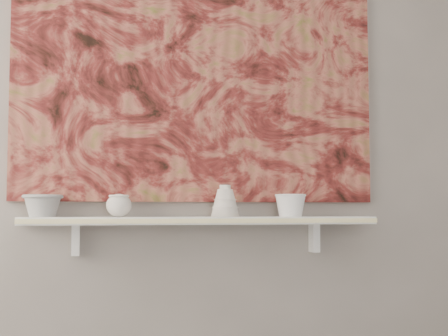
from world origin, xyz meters
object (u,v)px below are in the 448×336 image
object	(u,v)px
shelf	(203,221)
bowl_grey	(43,205)
painting	(200,69)
cup_cream	(119,205)
bell_vessel	(225,201)
bowl_white	(290,205)

from	to	relation	value
shelf	bowl_grey	world-z (taller)	bowl_grey
shelf	painting	bearing A→B (deg)	90.00
painting	cup_cream	xyz separation A→B (m)	(-0.33, -0.08, -0.57)
bell_vessel	bowl_white	world-z (taller)	bell_vessel
painting	bowl_grey	size ratio (longest dim) A/B	9.87
shelf	bowl_grey	size ratio (longest dim) A/B	9.21
cup_cream	bowl_white	xyz separation A→B (m)	(0.69, 0.00, 0.00)
painting	bowl_white	distance (m)	0.68
shelf	bell_vessel	world-z (taller)	bell_vessel
bowl_grey	bell_vessel	bearing A→B (deg)	0.00
cup_cream	bell_vessel	bearing A→B (deg)	0.00
shelf	bowl_grey	xyz separation A→B (m)	(-0.61, 0.00, 0.06)
bell_vessel	bowl_white	size ratio (longest dim) A/B	0.99
bowl_grey	bell_vessel	distance (m)	0.70
cup_cream	bowl_white	world-z (taller)	bowl_white
bowl_white	painting	bearing A→B (deg)	167.55
shelf	bowl_grey	distance (m)	0.61
shelf	cup_cream	world-z (taller)	cup_cream
painting	cup_cream	distance (m)	0.66
bell_vessel	cup_cream	bearing A→B (deg)	180.00
bowl_grey	bowl_white	distance (m)	0.98
painting	bell_vessel	xyz separation A→B (m)	(0.09, -0.08, -0.55)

